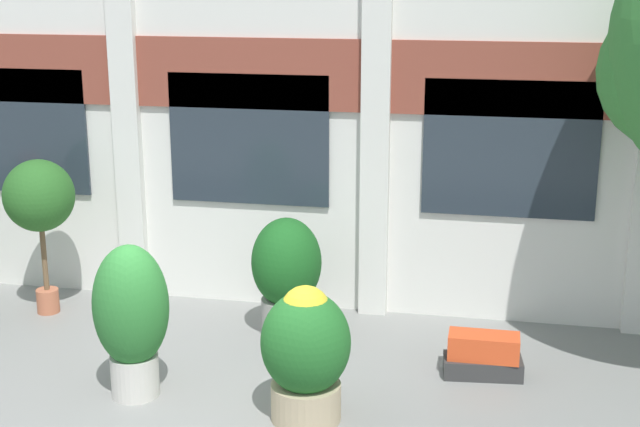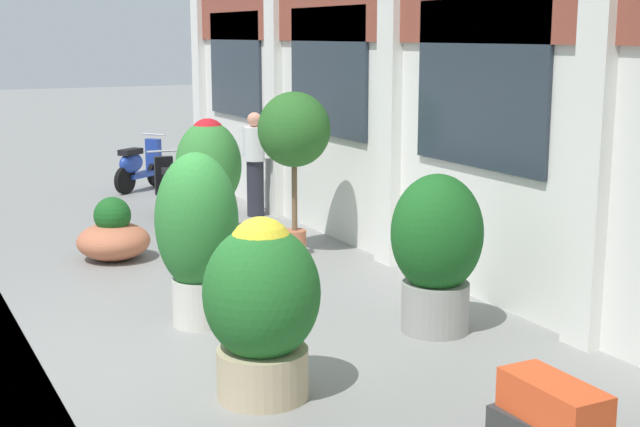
{
  "view_description": "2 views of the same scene",
  "coord_description": "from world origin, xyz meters",
  "px_view_note": "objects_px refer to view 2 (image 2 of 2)",
  "views": [
    {
      "loc": [
        3.14,
        -7.84,
        4.37
      ],
      "look_at": [
        1.17,
        1.96,
        1.63
      ],
      "focal_mm": 50.0,
      "sensor_mm": 36.0,
      "label": 1
    },
    {
      "loc": [
        7.34,
        -2.47,
        2.74
      ],
      "look_at": [
        0.59,
        0.99,
        1.21
      ],
      "focal_mm": 50.0,
      "sensor_mm": 36.0,
      "label": 2
    }
  ],
  "objects_px": {
    "scooter_second_parked": "(139,166)",
    "potted_plant_square_trough": "(553,418)",
    "resident_by_doorway": "(255,161)",
    "potted_plant_glazed_jar": "(197,232)",
    "potted_plant_low_pan": "(294,134)",
    "potted_plant_stone_basin": "(437,247)",
    "potted_plant_wide_bowl": "(113,236)",
    "potted_plant_ribbed_drum": "(209,169)",
    "potted_plant_fluted_column": "(262,302)",
    "scooter_near_curb": "(170,189)"
  },
  "relations": [
    {
      "from": "potted_plant_low_pan",
      "to": "resident_by_doorway",
      "type": "xyz_separation_m",
      "value": [
        -2.49,
        0.53,
        -0.69
      ]
    },
    {
      "from": "potted_plant_glazed_jar",
      "to": "potted_plant_low_pan",
      "type": "bearing_deg",
      "value": 135.82
    },
    {
      "from": "potted_plant_low_pan",
      "to": "potted_plant_glazed_jar",
      "type": "height_order",
      "value": "potted_plant_low_pan"
    },
    {
      "from": "potted_plant_square_trough",
      "to": "potted_plant_glazed_jar",
      "type": "height_order",
      "value": "potted_plant_glazed_jar"
    },
    {
      "from": "scooter_near_curb",
      "to": "resident_by_doorway",
      "type": "bearing_deg",
      "value": -104.88
    },
    {
      "from": "potted_plant_stone_basin",
      "to": "potted_plant_fluted_column",
      "type": "height_order",
      "value": "potted_plant_stone_basin"
    },
    {
      "from": "potted_plant_ribbed_drum",
      "to": "scooter_near_curb",
      "type": "xyz_separation_m",
      "value": [
        -1.58,
        -0.06,
        -0.52
      ]
    },
    {
      "from": "potted_plant_glazed_jar",
      "to": "resident_by_doorway",
      "type": "relative_size",
      "value": 1.05
    },
    {
      "from": "potted_plant_square_trough",
      "to": "potted_plant_stone_basin",
      "type": "distance_m",
      "value": 2.57
    },
    {
      "from": "scooter_near_curb",
      "to": "scooter_second_parked",
      "type": "distance_m",
      "value": 2.56
    },
    {
      "from": "potted_plant_glazed_jar",
      "to": "potted_plant_fluted_column",
      "type": "bearing_deg",
      "value": -4.77
    },
    {
      "from": "potted_plant_glazed_jar",
      "to": "resident_by_doorway",
      "type": "bearing_deg",
      "value": 150.93
    },
    {
      "from": "potted_plant_glazed_jar",
      "to": "scooter_near_curb",
      "type": "height_order",
      "value": "potted_plant_glazed_jar"
    },
    {
      "from": "potted_plant_glazed_jar",
      "to": "scooter_second_parked",
      "type": "height_order",
      "value": "potted_plant_glazed_jar"
    },
    {
      "from": "potted_plant_square_trough",
      "to": "potted_plant_low_pan",
      "type": "bearing_deg",
      "value": 171.89
    },
    {
      "from": "potted_plant_ribbed_drum",
      "to": "potted_plant_stone_basin",
      "type": "height_order",
      "value": "potted_plant_ribbed_drum"
    },
    {
      "from": "potted_plant_fluted_column",
      "to": "resident_by_doorway",
      "type": "xyz_separation_m",
      "value": [
        -6.45,
        2.69,
        0.09
      ]
    },
    {
      "from": "potted_plant_ribbed_drum",
      "to": "potted_plant_wide_bowl",
      "type": "distance_m",
      "value": 1.73
    },
    {
      "from": "potted_plant_square_trough",
      "to": "potted_plant_glazed_jar",
      "type": "distance_m",
      "value": 3.86
    },
    {
      "from": "potted_plant_square_trough",
      "to": "scooter_near_curb",
      "type": "bearing_deg",
      "value": 179.14
    },
    {
      "from": "resident_by_doorway",
      "to": "potted_plant_glazed_jar",
      "type": "bearing_deg",
      "value": 25.04
    },
    {
      "from": "potted_plant_stone_basin",
      "to": "potted_plant_square_trough",
      "type": "bearing_deg",
      "value": -16.3
    },
    {
      "from": "potted_plant_glazed_jar",
      "to": "potted_plant_wide_bowl",
      "type": "xyz_separation_m",
      "value": [
        -2.87,
        -0.09,
        -0.62
      ]
    },
    {
      "from": "potted_plant_square_trough",
      "to": "potted_plant_stone_basin",
      "type": "xyz_separation_m",
      "value": [
        -2.4,
        0.7,
        0.58
      ]
    },
    {
      "from": "resident_by_doorway",
      "to": "potted_plant_square_trough",
      "type": "bearing_deg",
      "value": 44.82
    },
    {
      "from": "potted_plant_ribbed_drum",
      "to": "potted_plant_square_trough",
      "type": "height_order",
      "value": "potted_plant_ribbed_drum"
    },
    {
      "from": "potted_plant_square_trough",
      "to": "potted_plant_glazed_jar",
      "type": "bearing_deg",
      "value": -161.63
    },
    {
      "from": "scooter_second_parked",
      "to": "potted_plant_square_trough",
      "type": "bearing_deg",
      "value": -127.4
    },
    {
      "from": "potted_plant_wide_bowl",
      "to": "scooter_second_parked",
      "type": "height_order",
      "value": "scooter_second_parked"
    },
    {
      "from": "potted_plant_fluted_column",
      "to": "scooter_second_parked",
      "type": "bearing_deg",
      "value": 169.66
    },
    {
      "from": "potted_plant_square_trough",
      "to": "potted_plant_wide_bowl",
      "type": "bearing_deg",
      "value": -168.73
    },
    {
      "from": "potted_plant_glazed_jar",
      "to": "scooter_second_parked",
      "type": "xyz_separation_m",
      "value": [
        -7.59,
        1.57,
        -0.48
      ]
    },
    {
      "from": "potted_plant_square_trough",
      "to": "resident_by_doorway",
      "type": "distance_m",
      "value": 8.3
    },
    {
      "from": "potted_plant_wide_bowl",
      "to": "potted_plant_fluted_column",
      "type": "height_order",
      "value": "potted_plant_fluted_column"
    },
    {
      "from": "potted_plant_ribbed_drum",
      "to": "potted_plant_stone_basin",
      "type": "relative_size",
      "value": 1.1
    },
    {
      "from": "potted_plant_stone_basin",
      "to": "potted_plant_ribbed_drum",
      "type": "bearing_deg",
      "value": -173.75
    },
    {
      "from": "potted_plant_ribbed_drum",
      "to": "scooter_second_parked",
      "type": "bearing_deg",
      "value": 177.48
    },
    {
      "from": "potted_plant_wide_bowl",
      "to": "potted_plant_fluted_column",
      "type": "xyz_separation_m",
      "value": [
        4.76,
        -0.07,
        0.46
      ]
    },
    {
      "from": "potted_plant_square_trough",
      "to": "potted_plant_wide_bowl",
      "type": "height_order",
      "value": "potted_plant_wide_bowl"
    },
    {
      "from": "scooter_second_parked",
      "to": "potted_plant_fluted_column",
      "type": "bearing_deg",
      "value": -135.83
    },
    {
      "from": "potted_plant_low_pan",
      "to": "potted_plant_wide_bowl",
      "type": "xyz_separation_m",
      "value": [
        -0.8,
        -2.1,
        -1.24
      ]
    },
    {
      "from": "potted_plant_ribbed_drum",
      "to": "potted_plant_glazed_jar",
      "type": "distance_m",
      "value": 3.73
    },
    {
      "from": "potted_plant_low_pan",
      "to": "potted_plant_wide_bowl",
      "type": "distance_m",
      "value": 2.57
    },
    {
      "from": "potted_plant_square_trough",
      "to": "potted_plant_stone_basin",
      "type": "relative_size",
      "value": 0.6
    },
    {
      "from": "potted_plant_square_trough",
      "to": "potted_plant_fluted_column",
      "type": "height_order",
      "value": "potted_plant_fluted_column"
    },
    {
      "from": "potted_plant_ribbed_drum",
      "to": "potted_plant_fluted_column",
      "type": "bearing_deg",
      "value": -16.12
    },
    {
      "from": "resident_by_doorway",
      "to": "scooter_near_curb",
      "type": "bearing_deg",
      "value": -57.7
    },
    {
      "from": "potted_plant_ribbed_drum",
      "to": "potted_plant_low_pan",
      "type": "height_order",
      "value": "potted_plant_low_pan"
    },
    {
      "from": "potted_plant_low_pan",
      "to": "resident_by_doorway",
      "type": "relative_size",
      "value": 1.29
    },
    {
      "from": "potted_plant_wide_bowl",
      "to": "resident_by_doorway",
      "type": "distance_m",
      "value": 3.17
    }
  ]
}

